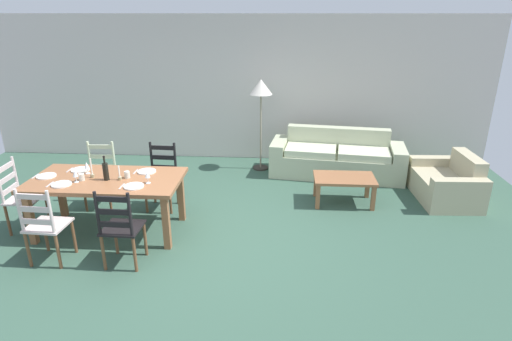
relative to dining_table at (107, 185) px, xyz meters
name	(u,v)px	position (x,y,z in m)	size (l,w,h in m)	color
ground_plane	(206,239)	(1.28, -0.12, -0.67)	(9.60, 9.60, 0.02)	#365545
wall_far	(234,89)	(1.28, 3.18, 0.69)	(9.60, 0.16, 2.70)	beige
dining_table	(107,185)	(0.00, 0.00, 0.00)	(1.90, 0.96, 0.75)	#975F3C
dining_chair_near_left	(45,225)	(-0.42, -0.77, -0.19)	(0.44, 0.42, 0.96)	beige
dining_chair_near_right	(120,228)	(0.45, -0.77, -0.19)	(0.43, 0.41, 0.96)	black
dining_chair_far_left	(101,175)	(-0.43, 0.77, -0.19)	(0.44, 0.42, 0.96)	beige
dining_chair_far_right	(162,176)	(0.48, 0.78, -0.19)	(0.44, 0.42, 0.96)	black
dining_chair_head_west	(20,196)	(-1.16, -0.03, -0.19)	(0.43, 0.44, 0.96)	beige
dinner_plate_near_left	(62,184)	(-0.45, -0.25, 0.10)	(0.24, 0.24, 0.02)	white
fork_near_left	(50,184)	(-0.60, -0.25, 0.09)	(0.02, 0.17, 0.01)	silver
dinner_plate_near_right	(134,186)	(0.45, -0.25, 0.10)	(0.24, 0.24, 0.02)	white
fork_near_right	(122,186)	(0.30, -0.25, 0.09)	(0.02, 0.17, 0.01)	silver
dinner_plate_far_left	(80,170)	(-0.45, 0.25, 0.10)	(0.24, 0.24, 0.02)	white
fork_far_left	(70,170)	(-0.60, 0.25, 0.09)	(0.02, 0.17, 0.01)	silver
dinner_plate_far_right	(147,171)	(0.45, 0.25, 0.10)	(0.24, 0.24, 0.02)	white
fork_far_right	(136,172)	(0.30, 0.25, 0.09)	(0.02, 0.17, 0.01)	silver
dinner_plate_head_west	(46,176)	(-0.78, 0.00, 0.10)	(0.24, 0.24, 0.02)	white
fork_head_west	(35,176)	(-0.93, 0.00, 0.09)	(0.02, 0.17, 0.01)	silver
wine_bottle	(106,171)	(0.03, -0.05, 0.20)	(0.07, 0.07, 0.32)	black
wine_glass_near_left	(75,174)	(-0.31, -0.15, 0.20)	(0.06, 0.06, 0.16)	white
wine_glass_near_right	(147,175)	(0.59, -0.13, 0.20)	(0.06, 0.06, 0.16)	white
wine_glass_far_left	(87,166)	(-0.30, 0.15, 0.20)	(0.06, 0.06, 0.16)	white
coffee_cup_primary	(127,175)	(0.27, 0.03, 0.13)	(0.07, 0.07, 0.09)	beige
coffee_cup_secondary	(82,177)	(-0.27, -0.09, 0.13)	(0.07, 0.07, 0.09)	beige
candle_tall	(92,172)	(-0.18, 0.02, 0.16)	(0.05, 0.05, 0.25)	#998C66
candle_short	(120,176)	(0.20, -0.04, 0.14)	(0.05, 0.05, 0.19)	#998C66
couch	(337,159)	(3.18, 2.30, -0.37)	(2.36, 1.09, 0.80)	#B7BD9B
coffee_table	(344,181)	(3.16, 1.09, -0.31)	(0.90, 0.56, 0.42)	#975F3C
armchair_upholstered	(449,184)	(4.79, 1.34, -0.41)	(0.85, 1.19, 0.72)	#B9AF8C
standing_lamp	(261,93)	(1.82, 2.49, 0.75)	(0.40, 0.40, 1.64)	#332D28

